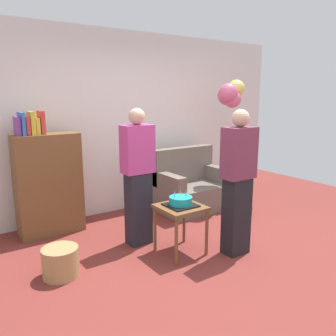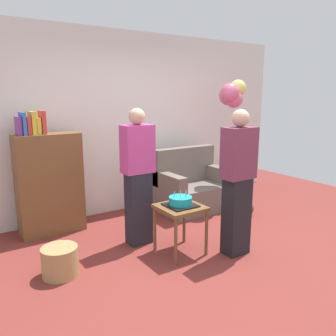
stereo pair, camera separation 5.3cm
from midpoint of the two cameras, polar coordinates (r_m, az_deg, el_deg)
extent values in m
plane|color=maroon|center=(4.04, 6.50, -14.13)|extent=(8.00, 8.00, 0.00)
cube|color=silver|center=(5.35, -7.77, 7.39)|extent=(6.00, 0.10, 2.70)
cube|color=#6B6056|center=(5.41, 3.89, -4.89)|extent=(1.10, 0.70, 0.40)
cube|color=#6B6056|center=(5.50, 2.22, 0.57)|extent=(1.10, 0.16, 0.56)
cube|color=#6B6056|center=(5.06, -0.24, -2.32)|extent=(0.16, 0.70, 0.24)
cube|color=#6B6056|center=(5.63, 7.70, -0.95)|extent=(0.16, 0.70, 0.24)
cube|color=brown|center=(4.69, -19.44, -2.56)|extent=(0.80, 0.36, 1.30)
cube|color=#7F3D93|center=(4.50, -24.01, 6.35)|extent=(0.05, 0.20, 0.22)
cube|color=#3366B7|center=(4.50, -23.39, 6.73)|extent=(0.04, 0.26, 0.27)
cube|color=red|center=(4.52, -22.67, 6.47)|extent=(0.05, 0.22, 0.22)
cube|color=gold|center=(4.53, -22.02, 6.91)|extent=(0.05, 0.23, 0.28)
cube|color=gold|center=(4.54, -21.25, 6.51)|extent=(0.05, 0.19, 0.21)
cube|color=red|center=(4.55, -20.56, 7.07)|extent=(0.05, 0.20, 0.28)
cube|color=brown|center=(3.87, 1.71, -6.55)|extent=(0.48, 0.48, 0.04)
cylinder|color=brown|center=(3.70, 0.97, -12.13)|extent=(0.04, 0.04, 0.52)
cylinder|color=brown|center=(3.94, 6.03, -10.64)|extent=(0.04, 0.04, 0.52)
cylinder|color=brown|center=(4.03, -2.56, -10.09)|extent=(0.04, 0.04, 0.52)
cylinder|color=brown|center=(4.25, 2.31, -8.88)|extent=(0.04, 0.04, 0.52)
cube|color=black|center=(3.87, 1.72, -6.16)|extent=(0.32, 0.32, 0.02)
cylinder|color=teal|center=(3.85, 1.72, -5.41)|extent=(0.26, 0.26, 0.09)
cylinder|color=#66B2E5|center=(3.87, 2.57, -4.16)|extent=(0.01, 0.01, 0.06)
cylinder|color=#F2CC4C|center=(3.89, 1.71, -4.11)|extent=(0.01, 0.01, 0.06)
cylinder|color=#66B2E5|center=(3.86, 0.75, -4.20)|extent=(0.01, 0.01, 0.06)
cylinder|color=#66B2E5|center=(3.79, 0.71, -4.50)|extent=(0.01, 0.01, 0.06)
cylinder|color=#F2CC4C|center=(3.76, 1.77, -4.65)|extent=(0.01, 0.01, 0.06)
cylinder|color=#66B2E5|center=(3.80, 2.70, -4.45)|extent=(0.01, 0.01, 0.06)
cube|color=#23232D|center=(4.18, -5.27, -6.67)|extent=(0.28, 0.20, 0.88)
cube|color=#C6428E|center=(4.01, -5.47, 3.13)|extent=(0.36, 0.22, 0.56)
sphere|color=#D1A889|center=(3.96, -5.58, 8.49)|extent=(0.19, 0.19, 0.19)
cube|color=black|center=(3.98, 10.86, -7.80)|extent=(0.28, 0.20, 0.88)
cube|color=#75334C|center=(3.80, 11.29, 2.46)|extent=(0.36, 0.22, 0.56)
sphere|color=#D1A889|center=(3.76, 11.53, 8.11)|extent=(0.19, 0.19, 0.19)
cylinder|color=#A88451|center=(3.71, -17.76, -14.61)|extent=(0.36, 0.36, 0.30)
ellipsoid|color=#473328|center=(5.29, 12.38, -6.73)|extent=(0.28, 0.14, 0.20)
cylinder|color=silver|center=(5.57, 9.77, 2.40)|extent=(0.00, 0.00, 1.72)
sphere|color=#D65B84|center=(5.49, 10.35, 11.17)|extent=(0.27, 0.27, 0.27)
sphere|color=#E5D666|center=(5.59, 10.94, 12.85)|extent=(0.26, 0.26, 0.26)
sphere|color=#D65B84|center=(5.42, 9.69, 12.17)|extent=(0.29, 0.29, 0.29)
sphere|color=#D65B84|center=(5.51, 9.47, 11.73)|extent=(0.30, 0.30, 0.30)
camera|label=1|loc=(0.03, -90.38, -0.08)|focal=36.82mm
camera|label=2|loc=(0.03, 89.62, 0.08)|focal=36.82mm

